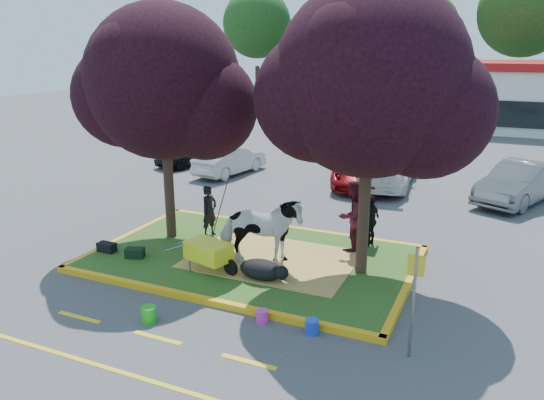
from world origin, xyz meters
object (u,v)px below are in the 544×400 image
at_px(calf, 262,270).
at_px(car_black, 192,152).
at_px(cow, 260,232).
at_px(bucket_blue, 312,327).
at_px(handler, 209,211).
at_px(bucket_green, 149,314).
at_px(sign_post, 414,292).
at_px(car_silver, 230,160).
at_px(bucket_pink, 262,316).
at_px(wheelbarrow, 209,251).

distance_m(calf, car_black, 13.58).
height_order(cow, bucket_blue, cow).
bearing_deg(cow, bucket_blue, -159.78).
xyz_separation_m(handler, car_black, (-5.93, 8.42, -0.26)).
bearing_deg(calf, bucket_green, -129.72).
xyz_separation_m(sign_post, car_silver, (-9.80, 11.23, -0.68)).
bearing_deg(bucket_pink, calf, 115.47).
bearing_deg(calf, car_black, 118.03).
xyz_separation_m(calf, car_black, (-8.58, 10.52, 0.24)).
xyz_separation_m(calf, sign_post, (3.77, -1.64, 0.92)).
bearing_deg(sign_post, cow, 143.42).
distance_m(cow, handler, 2.61).
height_order(bucket_green, car_silver, car_silver).
distance_m(sign_post, bucket_blue, 2.23).
bearing_deg(cow, car_silver, 9.41).
height_order(bucket_green, car_black, car_black).
height_order(cow, handler, cow).
relative_size(bucket_green, bucket_blue, 1.13).
bearing_deg(wheelbarrow, bucket_blue, -9.00).
bearing_deg(wheelbarrow, car_silver, 131.41).
bearing_deg(car_black, sign_post, -26.22).
xyz_separation_m(calf, handler, (-2.65, 2.10, 0.50)).
height_order(cow, car_black, cow).
xyz_separation_m(bucket_blue, car_black, (-10.44, 12.12, 0.48)).
xyz_separation_m(calf, wheelbarrow, (-1.37, -0.12, 0.28)).
distance_m(bucket_green, car_silver, 13.01).
bearing_deg(cow, car_black, 16.87).
height_order(sign_post, bucket_pink, sign_post).
relative_size(cow, calf, 1.88).
bearing_deg(car_black, wheelbarrow, -37.52).
xyz_separation_m(cow, car_black, (-8.18, 9.74, -0.40)).
distance_m(cow, car_silver, 10.46).
xyz_separation_m(cow, bucket_pink, (1.16, -2.39, -0.90)).
distance_m(bucket_green, car_black, 14.92).
bearing_deg(handler, car_black, 48.88).
distance_m(calf, car_silver, 11.33).
height_order(cow, wheelbarrow, cow).
bearing_deg(sign_post, wheelbarrow, 157.08).
relative_size(calf, car_silver, 0.29).
bearing_deg(bucket_blue, car_silver, 125.16).
distance_m(wheelbarrow, sign_post, 5.39).
xyz_separation_m(handler, bucket_blue, (4.51, -3.70, -0.75)).
xyz_separation_m(cow, handler, (-2.25, 1.32, -0.14)).
bearing_deg(sign_post, calf, 150.08).
xyz_separation_m(bucket_green, car_black, (-7.20, 13.07, 0.46)).
xyz_separation_m(bucket_green, bucket_pink, (2.15, 0.95, -0.03)).
bearing_deg(car_silver, car_black, -10.65).
bearing_deg(car_silver, handler, 123.53).
relative_size(car_black, car_silver, 0.98).
bearing_deg(calf, wheelbarrow, 173.72).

